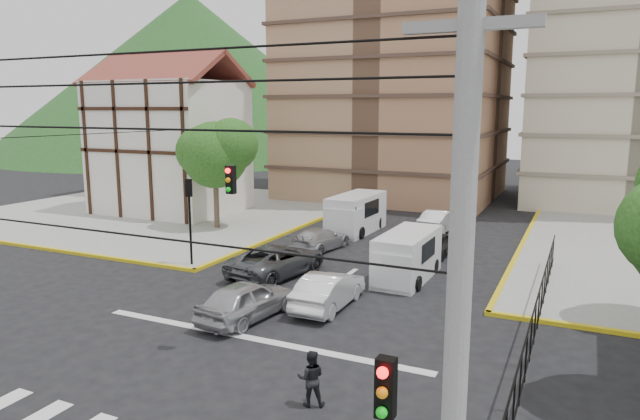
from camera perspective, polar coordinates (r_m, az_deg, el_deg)
The scene contains 19 objects.
ground at distance 19.83m, azimuth -8.44°, elevation -13.85°, with size 160.00×160.00×0.00m, color black.
sidewalk_nw at distance 46.89m, azimuth -15.43°, elevation 0.01°, with size 26.00×26.00×0.15m, color gray.
stop_line at distance 20.75m, azimuth -6.57°, elevation -12.67°, with size 13.00×0.40×0.01m, color silver.
tudor_building at distance 45.65m, azimuth -14.77°, elevation 6.32°, with size 10.80×8.05×12.23m.
distant_hill at distance 107.28m, azimuth -12.72°, elevation 13.09°, with size 70.00×70.00×28.00m, color #1C4A18.
park_fence at distance 21.15m, azimuth 20.54°, elevation -12.85°, with size 0.10×22.50×1.66m, color black, non-canonical shape.
tree_tudor at distance 38.18m, azimuth -10.35°, elevation 5.75°, with size 5.39×4.40×7.43m.
traffic_light_nw at distance 29.45m, azimuth -12.93°, elevation 0.27°, with size 0.28×0.22×4.40m.
traffic_light_hanging at distance 16.62m, azimuth -12.83°, elevation 2.54°, with size 18.00×9.12×0.92m.
utility_pole_se at distance 6.95m, azimuth 13.28°, elevation -18.11°, with size 1.40×0.28×9.00m.
van_right_lane at distance 27.17m, azimuth 8.59°, elevation -4.75°, with size 2.12×5.07×2.26m.
van_left_lane at distance 37.14m, azimuth 3.46°, elevation -0.46°, with size 2.37×5.58×2.48m.
car_silver_front_left at distance 22.35m, azimuth -7.35°, elevation -8.90°, with size 1.81×4.50×1.53m, color #AAAAAE.
car_white_front_right at distance 23.42m, azimuth 0.86°, elevation -7.99°, with size 1.56×4.47×1.47m, color white.
car_grey_mid_left at distance 27.81m, azimuth -4.29°, elevation -5.02°, with size 2.55×5.54×1.54m, color #515458.
car_silver_rear_left at distance 32.69m, azimuth 0.03°, elevation -2.92°, with size 1.80×4.43×1.29m, color #B0AFB4.
car_darkgrey_mid_right at distance 32.13m, azimuth 11.61°, elevation -3.29°, with size 1.60×3.98×1.36m, color black.
car_white_rear_right at distance 38.41m, azimuth 11.95°, elevation -1.03°, with size 1.55×4.45×1.47m, color white.
pedestrian_crosswalk at distance 16.16m, azimuth -0.91°, elevation -16.46°, with size 0.77×0.60×1.58m, color black.
Camera 1 is at (10.14, -15.03, 8.02)m, focal length 32.00 mm.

